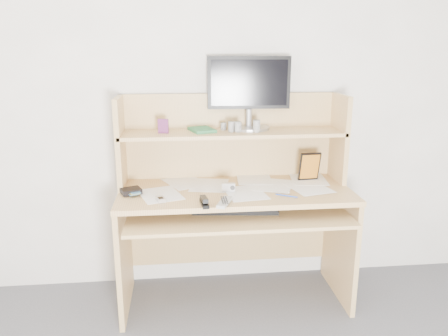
{
  "coord_description": "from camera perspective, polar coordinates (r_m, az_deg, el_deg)",
  "views": [
    {
      "loc": [
        -0.33,
        -1.02,
        1.57
      ],
      "look_at": [
        -0.07,
        1.43,
        0.9
      ],
      "focal_mm": 35.0,
      "sensor_mm": 36.0,
      "label": 1
    }
  ],
  "objects": [
    {
      "name": "game_case",
      "position": [
        2.84,
        11.1,
        0.2
      ],
      "size": [
        0.13,
        0.03,
        0.19
      ],
      "primitive_type": "cube",
      "rotation": [
        0.0,
        0.0,
        0.09
      ],
      "color": "black",
      "rests_on": "paper_clutter"
    },
    {
      "name": "chip_stack_b",
      "position": [
        2.68,
        4.27,
        5.47
      ],
      "size": [
        0.05,
        0.05,
        0.07
      ],
      "primitive_type": "cylinder",
      "rotation": [
        0.0,
        0.0,
        -0.1
      ],
      "color": "white",
      "rests_on": "desk"
    },
    {
      "name": "tv_remote",
      "position": [
        2.39,
        0.06,
        -4.49
      ],
      "size": [
        0.1,
        0.18,
        0.02
      ],
      "primitive_type": "cube",
      "rotation": [
        0.0,
        0.0,
        -0.36
      ],
      "color": "#ADAEA8",
      "rests_on": "paper_clutter"
    },
    {
      "name": "paper_clutter",
      "position": [
        2.65,
        1.48,
        -2.76
      ],
      "size": [
        1.32,
        0.54,
        0.01
      ],
      "primitive_type": "cube",
      "color": "white",
      "rests_on": "desk"
    },
    {
      "name": "stapler",
      "position": [
        2.38,
        -2.6,
        -4.32
      ],
      "size": [
        0.05,
        0.13,
        0.04
      ],
      "primitive_type": "cube",
      "rotation": [
        0.0,
        0.0,
        0.1
      ],
      "color": "black",
      "rests_on": "paper_clutter"
    },
    {
      "name": "monitor",
      "position": [
        2.79,
        3.28,
        10.08
      ],
      "size": [
        0.52,
        0.26,
        0.45
      ],
      "rotation": [
        0.0,
        0.0,
        -0.05
      ],
      "color": "#A0A1A5",
      "rests_on": "desk"
    },
    {
      "name": "back_wall",
      "position": [
        2.85,
        0.71,
        8.78
      ],
      "size": [
        3.6,
        0.04,
        2.5
      ],
      "primitive_type": "cube",
      "color": "white",
      "rests_on": "floor"
    },
    {
      "name": "blue_pen",
      "position": [
        2.53,
        8.17,
        -3.61
      ],
      "size": [
        0.12,
        0.07,
        0.01
      ],
      "primitive_type": "cylinder",
      "rotation": [
        1.57,
        0.0,
        1.04
      ],
      "color": "#183FB4",
      "rests_on": "paper_clutter"
    },
    {
      "name": "chip_stack_c",
      "position": [
        2.75,
        -0.08,
        5.46
      ],
      "size": [
        0.05,
        0.05,
        0.05
      ],
      "primitive_type": "cylinder",
      "rotation": [
        0.0,
        0.0,
        0.29
      ],
      "color": "black",
      "rests_on": "desk"
    },
    {
      "name": "shelf_book",
      "position": [
        2.71,
        -2.9,
        5.0
      ],
      "size": [
        0.18,
        0.21,
        0.02
      ],
      "primitive_type": "cube",
      "rotation": [
        0.0,
        0.0,
        0.3
      ],
      "color": "#327D40",
      "rests_on": "desk"
    },
    {
      "name": "chip_stack_d",
      "position": [
        2.68,
        0.93,
        5.4
      ],
      "size": [
        0.04,
        0.04,
        0.06
      ],
      "primitive_type": "cylinder",
      "rotation": [
        0.0,
        0.0,
        0.13
      ],
      "color": "white",
      "rests_on": "desk"
    },
    {
      "name": "card_box",
      "position": [
        2.67,
        -7.94,
        5.44
      ],
      "size": [
        0.06,
        0.03,
        0.09
      ],
      "primitive_type": "cube",
      "rotation": [
        0.0,
        0.0,
        -0.18
      ],
      "color": "maroon",
      "rests_on": "desk"
    },
    {
      "name": "chip_stack_a",
      "position": [
        2.69,
        1.83,
        5.4
      ],
      "size": [
        0.05,
        0.05,
        0.06
      ],
      "primitive_type": "cylinder",
      "rotation": [
        0.0,
        0.0,
        -0.17
      ],
      "color": "black",
      "rests_on": "desk"
    },
    {
      "name": "desk",
      "position": [
        2.74,
        1.25,
        -3.41
      ],
      "size": [
        1.4,
        0.7,
        1.3
      ],
      "color": "tan",
      "rests_on": "floor"
    },
    {
      "name": "keyboard",
      "position": [
        2.6,
        1.44,
        -5.15
      ],
      "size": [
        0.52,
        0.23,
        0.03
      ],
      "rotation": [
        0.0,
        0.0,
        -0.11
      ],
      "color": "black",
      "rests_on": "desk"
    },
    {
      "name": "wallet",
      "position": [
        2.62,
        -12.06,
        -2.94
      ],
      "size": [
        0.14,
        0.13,
        0.03
      ],
      "primitive_type": "cube",
      "rotation": [
        0.0,
        0.0,
        0.38
      ],
      "color": "black",
      "rests_on": "paper_clutter"
    },
    {
      "name": "sticky_note_pad",
      "position": [
        2.71,
        0.62,
        -2.27
      ],
      "size": [
        0.1,
        0.1,
        0.01
      ],
      "primitive_type": "cube",
      "rotation": [
        0.0,
        0.0,
        -0.3
      ],
      "color": "yellow",
      "rests_on": "desk"
    },
    {
      "name": "flip_phone",
      "position": [
        2.47,
        -8.27,
        -3.96
      ],
      "size": [
        0.06,
        0.09,
        0.02
      ],
      "primitive_type": "cube",
      "rotation": [
        0.0,
        0.0,
        0.29
      ],
      "color": "#BDBCBF",
      "rests_on": "paper_clutter"
    },
    {
      "name": "digital_camera",
      "position": [
        2.6,
        0.59,
        -2.49
      ],
      "size": [
        0.08,
        0.04,
        0.05
      ],
      "primitive_type": "cube",
      "rotation": [
        0.0,
        0.0,
        -0.16
      ],
      "color": "#B9B9BC",
      "rests_on": "paper_clutter"
    }
  ]
}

